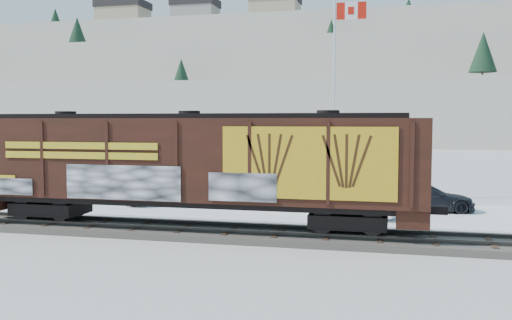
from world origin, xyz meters
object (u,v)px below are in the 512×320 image
(hopper_railcar, at_px, (190,163))
(car_dark, at_px, (426,198))
(car_white, at_px, (353,202))
(flagpole, at_px, (336,126))
(car_silver, at_px, (123,189))

(hopper_railcar, relative_size, car_dark, 3.95)
(car_white, height_order, car_dark, car_white)
(car_white, distance_m, car_dark, 4.47)
(car_dark, bearing_deg, flagpole, 43.75)
(car_silver, bearing_deg, car_dark, -63.23)
(flagpole, xyz_separation_m, car_silver, (-11.68, -4.67, -3.59))
(car_dark, bearing_deg, car_silver, 82.84)
(hopper_railcar, distance_m, car_silver, 10.32)
(car_white, relative_size, car_dark, 0.93)
(flagpole, bearing_deg, car_dark, -35.80)
(flagpole, height_order, car_white, flagpole)
(car_silver, xyz_separation_m, car_white, (13.22, -1.68, -0.08))
(hopper_railcar, xyz_separation_m, car_dark, (9.99, 8.39, -2.28))
(car_silver, relative_size, car_white, 1.07)
(car_silver, distance_m, car_white, 13.33)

